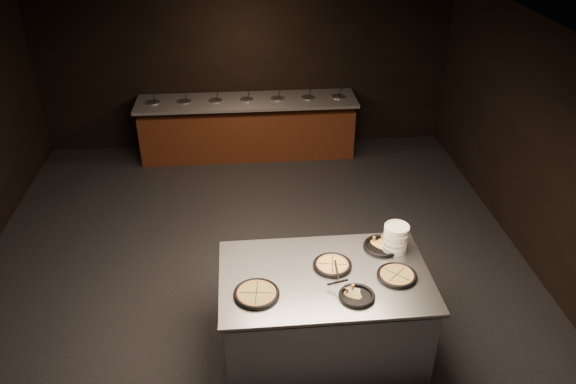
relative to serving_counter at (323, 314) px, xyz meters
name	(u,v)px	position (x,y,z in m)	size (l,w,h in m)	color
room	(252,182)	(-0.66, 1.09, 0.98)	(7.02, 8.02, 2.92)	black
salad_bar	(248,131)	(-0.66, 4.65, -0.03)	(3.70, 0.83, 1.18)	#582514
serving_counter	(323,314)	(0.00, 0.00, 0.00)	(2.07, 1.33, 0.99)	silver
plate_stack	(396,238)	(0.78, 0.35, 0.66)	(0.26, 0.26, 0.29)	white
pan_veggie_whole	(256,294)	(-0.68, -0.24, 0.54)	(0.43, 0.43, 0.04)	black
pan_cheese_whole	(332,265)	(0.09, 0.12, 0.54)	(0.39, 0.39, 0.04)	black
pan_cheese_slices_a	(382,246)	(0.65, 0.39, 0.54)	(0.39, 0.39, 0.04)	black
pan_cheese_slices_b	(357,296)	(0.25, -0.35, 0.54)	(0.34, 0.34, 0.04)	black
pan_veggie_slices	(397,275)	(0.69, -0.09, 0.54)	(0.39, 0.39, 0.04)	black
server_left	(335,269)	(0.10, 0.00, 0.59)	(0.09, 0.29, 0.14)	silver
server_right	(343,285)	(0.13, -0.26, 0.59)	(0.31, 0.15, 0.15)	silver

